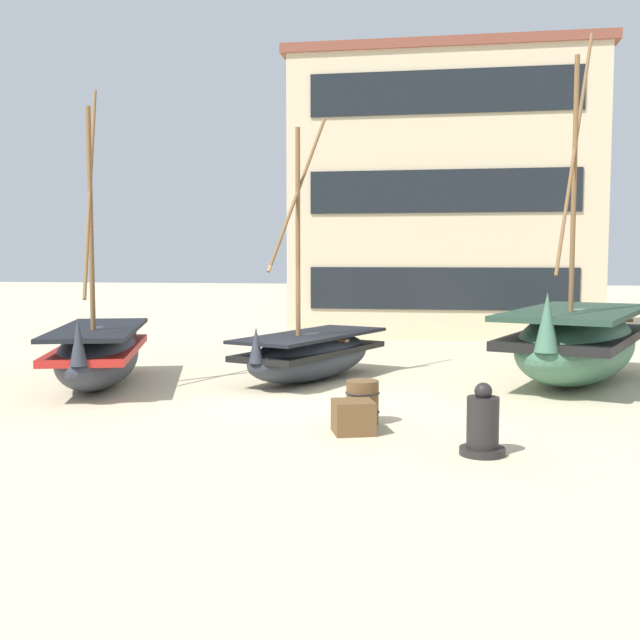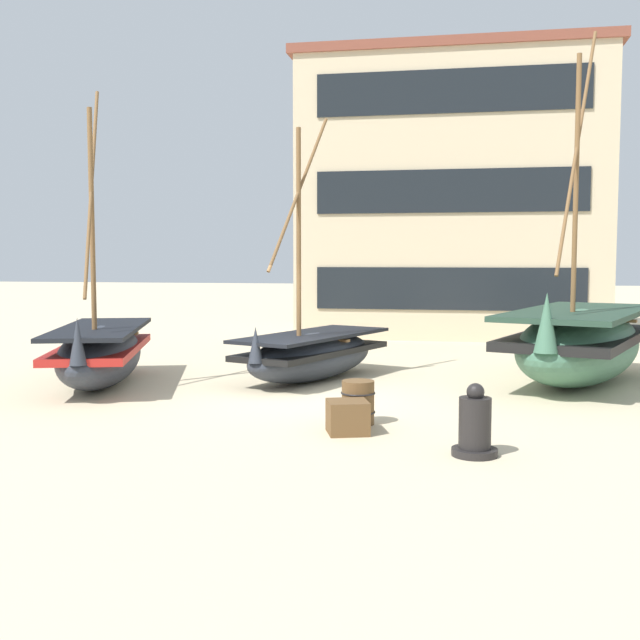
# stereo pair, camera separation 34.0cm
# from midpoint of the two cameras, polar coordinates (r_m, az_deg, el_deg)

# --- Properties ---
(ground_plane) EXTENTS (120.00, 120.00, 0.00)m
(ground_plane) POSITION_cam_midpoint_polar(r_m,az_deg,el_deg) (14.80, -1.30, -5.72)
(ground_plane) COLOR beige
(fishing_boat_near_left) EXTENTS (2.96, 4.53, 5.67)m
(fishing_boat_near_left) POSITION_cam_midpoint_polar(r_m,az_deg,el_deg) (16.84, -1.25, -2.48)
(fishing_boat_near_left) COLOR #2D333D
(fishing_boat_near_left) RESTS_ON ground
(fishing_boat_centre_large) EXTENTS (4.05, 6.06, 7.41)m
(fishing_boat_centre_large) POSITION_cam_midpoint_polar(r_m,az_deg,el_deg) (17.29, 17.76, -1.56)
(fishing_boat_centre_large) COLOR #427056
(fishing_boat_centre_large) RESTS_ON ground
(fishing_boat_far_right) EXTENTS (2.86, 4.96, 6.07)m
(fishing_boat_far_right) POSITION_cam_midpoint_polar(r_m,az_deg,el_deg) (16.70, -16.49, -2.35)
(fishing_boat_far_right) COLOR #2D333D
(fishing_boat_far_right) RESTS_ON ground
(capstan_winch) EXTENTS (0.62, 0.62, 0.99)m
(capstan_winch) POSITION_cam_midpoint_polar(r_m,az_deg,el_deg) (10.76, 10.94, -7.64)
(capstan_winch) COLOR black
(capstan_winch) RESTS_ON ground
(wooden_barrel) EXTENTS (0.56, 0.56, 0.70)m
(wooden_barrel) POSITION_cam_midpoint_polar(r_m,az_deg,el_deg) (12.50, 2.35, -6.04)
(wooden_barrel) COLOR brown
(wooden_barrel) RESTS_ON ground
(cargo_crate) EXTENTS (0.75, 0.75, 0.50)m
(cargo_crate) POSITION_cam_midpoint_polar(r_m,az_deg,el_deg) (11.86, 1.63, -7.11)
(cargo_crate) COLOR brown
(cargo_crate) RESTS_ON ground
(harbor_building_main) EXTENTS (10.31, 5.66, 9.37)m
(harbor_building_main) POSITION_cam_midpoint_polar(r_m,az_deg,el_deg) (27.40, 8.68, 8.87)
(harbor_building_main) COLOR beige
(harbor_building_main) RESTS_ON ground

